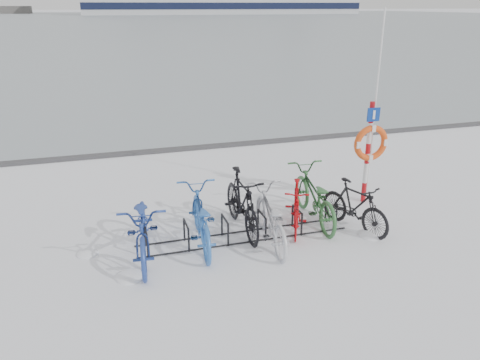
# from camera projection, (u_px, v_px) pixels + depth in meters

# --- Properties ---
(ground) EXTENTS (900.00, 900.00, 0.00)m
(ground) POSITION_uv_depth(u_px,v_px,m) (244.00, 238.00, 8.79)
(ground) COLOR white
(ground) RESTS_ON ground
(ice_sheet) EXTENTS (400.00, 298.00, 0.02)m
(ice_sheet) POSITION_uv_depth(u_px,v_px,m) (98.00, 19.00, 147.60)
(ice_sheet) COLOR #9DA9B1
(ice_sheet) RESTS_ON ground
(quay_edge) EXTENTS (400.00, 0.25, 0.10)m
(quay_edge) POSITION_uv_depth(u_px,v_px,m) (185.00, 149.00, 14.05)
(quay_edge) COLOR #3F3F42
(quay_edge) RESTS_ON ground
(bike_rack) EXTENTS (4.00, 0.48, 0.46)m
(bike_rack) POSITION_uv_depth(u_px,v_px,m) (244.00, 229.00, 8.72)
(bike_rack) COLOR black
(bike_rack) RESTS_ON ground
(lifebuoy_station) EXTENTS (0.78, 0.22, 4.06)m
(lifebuoy_station) POSITION_uv_depth(u_px,v_px,m) (370.00, 143.00, 9.89)
(lifebuoy_station) COLOR #A90D13
(lifebuoy_station) RESTS_ON ground
(bike_0) EXTENTS (0.96, 2.25, 1.15)m
(bike_0) POSITION_uv_depth(u_px,v_px,m) (143.00, 226.00, 7.97)
(bike_0) COLOR #254093
(bike_0) RESTS_ON ground
(bike_1) EXTENTS (0.89, 2.11, 1.08)m
(bike_1) POSITION_uv_depth(u_px,v_px,m) (200.00, 216.00, 8.41)
(bike_1) COLOR #3069BC
(bike_1) RESTS_ON ground
(bike_2) EXTENTS (0.57, 2.01, 1.21)m
(bike_2) POSITION_uv_depth(u_px,v_px,m) (242.00, 201.00, 8.90)
(bike_2) COLOR black
(bike_2) RESTS_ON ground
(bike_3) EXTENTS (0.87, 2.04, 1.04)m
(bike_3) POSITION_uv_depth(u_px,v_px,m) (270.00, 216.00, 8.47)
(bike_3) COLOR silver
(bike_3) RESTS_ON ground
(bike_4) EXTENTS (1.04, 1.63, 0.95)m
(bike_4) POSITION_uv_depth(u_px,v_px,m) (296.00, 205.00, 9.02)
(bike_4) COLOR #B5090E
(bike_4) RESTS_ON ground
(bike_5) EXTENTS (0.88, 2.18, 1.12)m
(bike_5) POSITION_uv_depth(u_px,v_px,m) (314.00, 194.00, 9.33)
(bike_5) COLOR #326935
(bike_5) RESTS_ON ground
(bike_6) EXTENTS (0.99, 1.71, 0.99)m
(bike_6) POSITION_uv_depth(u_px,v_px,m) (355.00, 204.00, 9.01)
(bike_6) COLOR black
(bike_6) RESTS_ON ground
(snow_drifts) EXTENTS (6.06, 1.92, 0.17)m
(snow_drifts) POSITION_uv_depth(u_px,v_px,m) (257.00, 242.00, 8.63)
(snow_drifts) COLOR white
(snow_drifts) RESTS_ON ground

